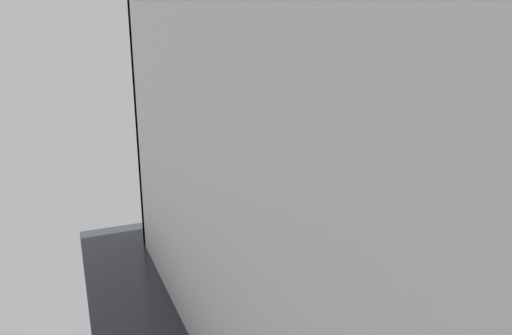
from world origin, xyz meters
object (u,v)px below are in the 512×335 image
Objects in this scene: vanity_sink_left at (203,211)px; toilet at (284,198)px; soap_dispenser at (223,164)px; toothbrush_cup at (170,172)px.

toilet reaches higher than vanity_sink_left.
soap_dispenser is (0.29, 0.19, 0.42)m from vanity_sink_left.
vanity_sink_left is at bearing -146.78° from soap_dispenser.
soap_dispenser is at bearing 33.22° from vanity_sink_left.
vanity_sink_left is 0.51m from toothbrush_cup.
vanity_sink_left is 0.95m from toilet.
toothbrush_cup is (-1.23, 0.16, 0.39)m from toilet.
soap_dispenser is (-0.66, 0.17, 0.42)m from toilet.
toothbrush_cup is (-0.28, 0.18, 0.39)m from vanity_sink_left.
vanity_sink_left is at bearing -178.85° from toilet.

